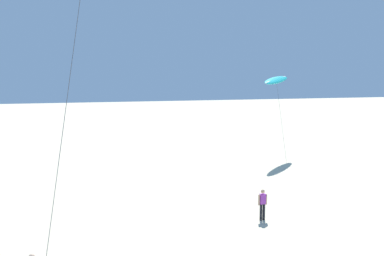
% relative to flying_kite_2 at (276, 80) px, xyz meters
% --- Properties ---
extents(flying_kite_2, '(5.51, 5.54, 8.01)m').
position_rel_flying_kite_2_xyz_m(flying_kite_2, '(0.00, 0.00, 0.00)').
color(flying_kite_2, '#19B2B7').
rests_on(flying_kite_2, ground).
extents(person_mid_field, '(0.51, 0.21, 1.65)m').
position_rel_flying_kite_2_xyz_m(person_mid_field, '(-10.15, -15.03, -6.45)').
color(person_mid_field, black).
rests_on(person_mid_field, ground).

